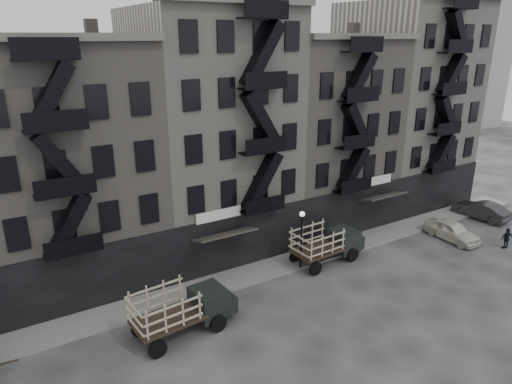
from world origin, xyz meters
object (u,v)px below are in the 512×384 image
stake_truck_east (327,241)px  car_far (481,210)px  car_east (452,230)px  stake_truck_west (182,306)px  pedestrian_mid (213,303)px  policeman (507,238)px

stake_truck_east → car_far: size_ratio=1.21×
car_east → stake_truck_west: bearing=-179.3°
car_east → car_far: bearing=14.5°
stake_truck_east → stake_truck_west: bearing=-171.9°
stake_truck_east → car_far: 16.78m
pedestrian_mid → stake_truck_east: bearing=-167.8°
stake_truck_west → policeman: (24.84, -3.03, -0.81)m
stake_truck_west → car_far: 28.70m
pedestrian_mid → policeman: 23.02m
stake_truck_east → pedestrian_mid: 10.01m
stake_truck_east → car_far: stake_truck_east is taller
policeman → car_far: bearing=-111.8°
stake_truck_west → car_far: (28.65, 1.62, -0.85)m
car_far → policeman: (-3.80, -4.65, 0.04)m
car_east → car_far: car_far is taller
stake_truck_west → pedestrian_mid: bearing=8.8°
car_east → pedestrian_mid: 20.58m
car_east → pedestrian_mid: pedestrian_mid is taller
policeman → stake_truck_east: bearing=-5.1°
car_east → car_far: size_ratio=0.95×
policeman → pedestrian_mid: bearing=8.6°
pedestrian_mid → car_east: bearing=-179.6°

